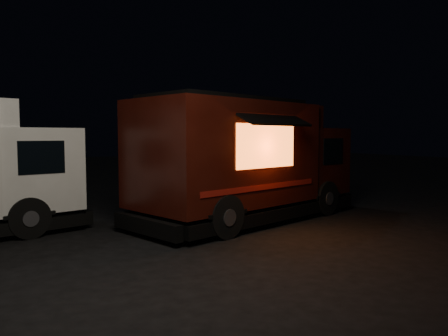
# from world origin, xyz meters

# --- Properties ---
(ground) EXTENTS (80.00, 80.00, 0.00)m
(ground) POSITION_xyz_m (0.00, 0.00, 0.00)
(ground) COLOR black
(ground) RESTS_ON ground
(red_truck) EXTENTS (7.60, 4.53, 3.33)m
(red_truck) POSITION_xyz_m (2.56, 0.96, 1.66)
(red_truck) COLOR #330E09
(red_truck) RESTS_ON ground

